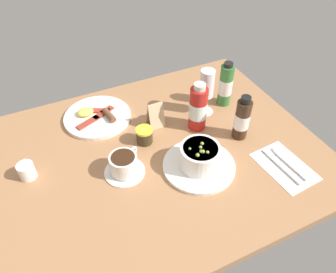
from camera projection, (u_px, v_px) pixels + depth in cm
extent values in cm
cube|color=#A8754C|center=(153.00, 157.00, 107.04)|extent=(110.00, 84.00, 3.00)
cylinder|color=white|center=(199.00, 166.00, 101.60)|extent=(22.78, 22.78, 1.20)
cylinder|color=white|center=(200.00, 156.00, 98.66)|extent=(12.38, 12.38, 7.37)
cylinder|color=beige|center=(200.00, 150.00, 96.68)|extent=(10.64, 10.64, 1.60)
sphere|color=#8CA945|center=(202.00, 144.00, 97.29)|extent=(1.13, 1.13, 1.13)
sphere|color=#8CA945|center=(190.00, 149.00, 95.71)|extent=(0.83, 0.83, 0.83)
sphere|color=#8CA945|center=(203.00, 152.00, 94.85)|extent=(1.17, 1.17, 1.17)
sphere|color=#8CA945|center=(201.00, 151.00, 94.90)|extent=(1.11, 1.11, 1.11)
sphere|color=#8CA945|center=(201.00, 147.00, 96.15)|extent=(1.05, 1.05, 1.05)
sphere|color=#8CA945|center=(208.00, 152.00, 94.67)|extent=(1.02, 1.02, 1.02)
sphere|color=#8CA945|center=(198.00, 155.00, 93.80)|extent=(1.23, 1.23, 1.23)
cube|color=white|center=(285.00, 166.00, 101.99)|extent=(14.33, 20.22, 0.30)
cube|color=silver|center=(284.00, 169.00, 100.68)|extent=(2.28, 14.05, 0.50)
cube|color=silver|center=(268.00, 153.00, 105.81)|extent=(2.47, 3.76, 0.40)
cube|color=silver|center=(291.00, 166.00, 101.55)|extent=(2.01, 13.04, 0.50)
ellipsoid|color=silver|center=(277.00, 151.00, 106.12)|extent=(2.40, 4.00, 0.60)
cylinder|color=white|center=(125.00, 171.00, 100.15)|extent=(12.66, 12.66, 0.90)
cylinder|color=white|center=(124.00, 164.00, 97.80)|extent=(8.58, 8.58, 5.93)
cylinder|color=#3A2213|center=(123.00, 158.00, 96.11)|extent=(7.29, 7.29, 1.00)
torus|color=white|center=(134.00, 152.00, 100.92)|extent=(3.43, 2.69, 3.60)
cylinder|color=white|center=(27.00, 171.00, 97.41)|extent=(5.02, 5.02, 5.20)
cone|color=white|center=(25.00, 161.00, 97.64)|extent=(2.14, 2.62, 2.37)
cylinder|color=white|center=(204.00, 111.00, 122.19)|extent=(6.54, 6.54, 0.40)
cylinder|color=white|center=(205.00, 103.00, 119.69)|extent=(0.80, 0.80, 6.88)
cylinder|color=white|center=(207.00, 84.00, 113.74)|extent=(5.11, 5.11, 10.47)
cylinder|color=beige|center=(207.00, 87.00, 114.82)|extent=(4.19, 4.19, 6.28)
cylinder|color=#362C18|center=(143.00, 137.00, 108.65)|extent=(5.49, 5.49, 4.79)
cylinder|color=yellow|center=(143.00, 131.00, 106.73)|extent=(5.76, 5.76, 0.80)
cylinder|color=#382314|center=(242.00, 120.00, 107.52)|extent=(5.02, 5.02, 14.51)
cylinder|color=white|center=(242.00, 121.00, 107.72)|extent=(5.12, 5.12, 5.51)
cylinder|color=black|center=(246.00, 100.00, 101.81)|extent=(3.26, 3.26, 2.13)
cylinder|color=#337233|center=(225.00, 86.00, 120.57)|extent=(5.01, 5.01, 16.26)
cylinder|color=white|center=(225.00, 86.00, 120.79)|extent=(5.11, 5.11, 6.18)
cylinder|color=black|center=(229.00, 65.00, 114.49)|extent=(3.26, 3.26, 1.47)
cylinder|color=#B21E19|center=(198.00, 109.00, 110.57)|extent=(6.13, 6.13, 16.08)
cylinder|color=silver|center=(198.00, 110.00, 110.79)|extent=(6.25, 6.25, 6.11)
cylinder|color=silver|center=(200.00, 87.00, 104.36)|extent=(3.98, 3.98, 2.04)
cylinder|color=white|center=(98.00, 117.00, 118.86)|extent=(24.45, 24.45, 1.40)
cube|color=#943828|center=(103.00, 113.00, 118.99)|extent=(9.12, 6.20, 0.60)
cube|color=#B03828|center=(98.00, 111.00, 119.90)|extent=(9.12, 6.17, 0.60)
cube|color=#9E3828|center=(88.00, 122.00, 115.04)|extent=(9.23, 5.66, 0.60)
cylinder|color=brown|center=(109.00, 115.00, 116.69)|extent=(3.23, 7.25, 2.20)
ellipsoid|color=#F2D859|center=(85.00, 112.00, 118.16)|extent=(6.00, 4.80, 2.40)
cube|color=#D2B78B|center=(154.00, 112.00, 114.55)|extent=(5.53, 2.91, 9.41)
cube|color=#D2B78B|center=(157.00, 116.00, 112.89)|extent=(5.53, 2.91, 9.41)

